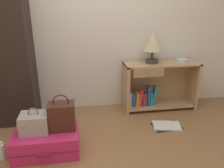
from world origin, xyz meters
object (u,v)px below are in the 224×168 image
bookshelf (157,86)px  handbag (62,116)px  train_case (34,123)px  table_lamp (153,42)px  bowl (182,60)px  suitcase_large (47,142)px  open_book_on_floor (167,126)px  bottle (1,151)px

bookshelf → handbag: 1.55m
train_case → table_lamp: bearing=29.4°
bowl → suitcase_large: (-1.83, -0.84, -0.59)m
table_lamp → train_case: size_ratio=1.62×
table_lamp → open_book_on_floor: (0.06, -0.56, -0.97)m
bookshelf → suitcase_large: (-1.49, -0.85, -0.22)m
train_case → bottle: 0.43m
bookshelf → open_book_on_floor: bearing=-94.6°
table_lamp → bowl: (0.44, -0.01, -0.27)m
table_lamp → bowl: size_ratio=2.83×
suitcase_large → handbag: handbag is taller
bookshelf → train_case: bearing=-152.2°
suitcase_large → bottle: (-0.44, -0.05, -0.03)m
suitcase_large → open_book_on_floor: size_ratio=1.76×
table_lamp → handbag: table_lamp is taller
bookshelf → bowl: bearing=-1.5°
bookshelf → bowl: (0.34, -0.01, 0.37)m
bowl → open_book_on_floor: size_ratio=0.42×
bowl → bottle: bearing=-158.5°
table_lamp → bookshelf: bearing=0.7°
bowl → handbag: 1.87m
bowl → open_book_on_floor: (-0.38, -0.55, -0.70)m
suitcase_large → bottle: size_ratio=3.48×
table_lamp → train_case: bearing=-150.6°
bookshelf → suitcase_large: size_ratio=1.58×
handbag → table_lamp: bearing=33.8°
bottle → bookshelf: bearing=25.1°
handbag → bottle: handbag is taller
train_case → handbag: handbag is taller
table_lamp → handbag: (-1.21, -0.81, -0.59)m
handbag → bottle: 0.69m
handbag → bottle: bearing=-171.6°
bookshelf → table_lamp: (-0.10, -0.00, 0.64)m
train_case → bottle: bearing=-169.3°
train_case → handbag: size_ratio=0.72×
train_case → open_book_on_floor: train_case is taller
bowl → train_case: bearing=-156.7°
table_lamp → bottle: (-1.82, -0.90, -0.89)m
bottle → handbag: bearing=8.4°
bowl → table_lamp: bearing=179.0°
bookshelf → table_lamp: bearing=-179.3°
suitcase_large → bottle: suitcase_large is taller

